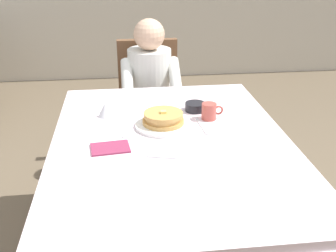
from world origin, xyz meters
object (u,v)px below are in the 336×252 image
at_px(dining_table_main, 171,157).
at_px(breakfast_stack, 163,118).
at_px(cup_coffee, 209,111).
at_px(fork_left_of_plate, 125,130).
at_px(knife_right_of_plate, 202,126).
at_px(diner_person, 150,85).
at_px(chair_diner, 149,96).
at_px(syrup_pitcher, 105,110).
at_px(plate_breakfast, 163,125).
at_px(spoon_near_edge, 165,157).
at_px(bowl_butter, 195,107).

bearing_deg(dining_table_main, breakfast_stack, 97.82).
distance_m(cup_coffee, fork_left_of_plate, 0.45).
bearing_deg(cup_coffee, knife_right_of_plate, -122.40).
bearing_deg(cup_coffee, diner_person, 107.13).
bearing_deg(chair_diner, knife_right_of_plate, 100.39).
bearing_deg(fork_left_of_plate, chair_diner, -5.41).
bearing_deg(cup_coffee, fork_left_of_plate, -168.73).
bearing_deg(knife_right_of_plate, fork_left_of_plate, 85.70).
xyz_separation_m(syrup_pitcher, knife_right_of_plate, (0.48, -0.19, -0.04)).
relative_size(plate_breakfast, fork_left_of_plate, 1.56).
bearing_deg(spoon_near_edge, cup_coffee, 69.02).
xyz_separation_m(knife_right_of_plate, spoon_near_edge, (-0.22, -0.30, 0.00)).
relative_size(dining_table_main, breakfast_stack, 7.41).
bearing_deg(diner_person, spoon_near_edge, 88.65).
distance_m(diner_person, syrup_pitcher, 0.76).
xyz_separation_m(dining_table_main, breakfast_stack, (-0.02, 0.15, 0.13)).
distance_m(cup_coffee, knife_right_of_plate, 0.11).
bearing_deg(breakfast_stack, knife_right_of_plate, -7.17).
bearing_deg(plate_breakfast, fork_left_of_plate, -173.99).
bearing_deg(chair_diner, dining_table_main, 91.04).
relative_size(breakfast_stack, bowl_butter, 1.87).
distance_m(diner_person, knife_right_of_plate, 0.91).
height_order(chair_diner, plate_breakfast, chair_diner).
bearing_deg(diner_person, chair_diner, -90.00).
height_order(diner_person, cup_coffee, diner_person).
distance_m(diner_person, spoon_near_edge, 1.18).
height_order(knife_right_of_plate, spoon_near_edge, same).
bearing_deg(spoon_near_edge, bowl_butter, 80.72).
relative_size(breakfast_stack, syrup_pitcher, 2.57).
distance_m(diner_person, bowl_butter, 0.71).
bearing_deg(dining_table_main, fork_left_of_plate, 148.20).
bearing_deg(diner_person, knife_right_of_plate, 102.17).
bearing_deg(spoon_near_edge, knife_right_of_plate, 68.20).
distance_m(chair_diner, syrup_pitcher, 0.93).
xyz_separation_m(syrup_pitcher, fork_left_of_plate, (0.10, -0.19, -0.04)).
bearing_deg(bowl_butter, chair_diner, 103.11).
bearing_deg(syrup_pitcher, bowl_butter, 2.58).
relative_size(chair_diner, cup_coffee, 8.23).
distance_m(chair_diner, breakfast_stack, 1.05).
distance_m(bowl_butter, fork_left_of_plate, 0.44).
height_order(chair_diner, bowl_butter, chair_diner).
bearing_deg(breakfast_stack, spoon_near_edge, -94.94).
bearing_deg(bowl_butter, plate_breakfast, -135.91).
bearing_deg(dining_table_main, diner_person, 91.20).
bearing_deg(syrup_pitcher, dining_table_main, -45.70).
height_order(bowl_butter, syrup_pitcher, syrup_pitcher).
bearing_deg(breakfast_stack, cup_coffee, 14.35).
height_order(diner_person, syrup_pitcher, diner_person).
bearing_deg(syrup_pitcher, breakfast_stack, -29.35).
relative_size(knife_right_of_plate, spoon_near_edge, 1.33).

